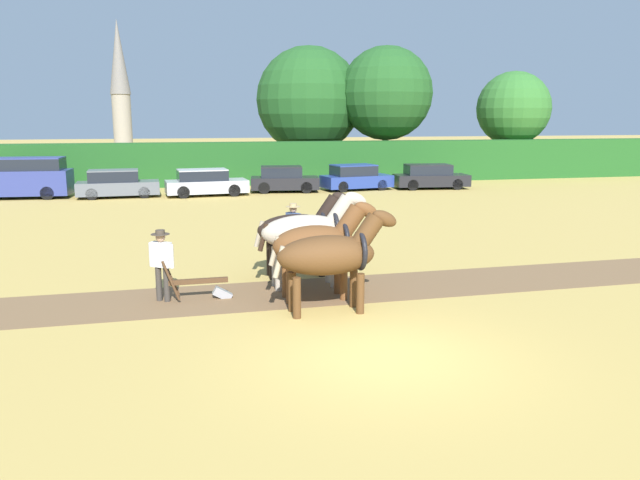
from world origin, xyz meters
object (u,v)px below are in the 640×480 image
parked_van (17,178)px  parked_car_left (117,184)px  farmer_at_plow (162,260)px  tree_left (309,100)px  church_spire (120,84)px  plow (204,286)px  farmer_beside_team (293,227)px  draft_horse_lead_left (331,255)px  parked_car_right (430,177)px  parked_car_center_left (205,183)px  tree_center_left (386,93)px  draft_horse_lead_right (319,244)px  tree_center (514,109)px  draft_horse_trail_right (300,229)px  parked_car_center (284,180)px  draft_horse_trail_left (309,232)px  parked_car_center_right (356,178)px

parked_van → parked_car_left: (5.08, -0.75, -0.40)m
farmer_at_plow → tree_left: bearing=16.0°
church_spire → parked_car_left: size_ratio=3.49×
plow → farmer_beside_team: size_ratio=0.94×
plow → draft_horse_lead_left: bearing=-31.9°
tree_left → parked_car_right: (5.40, -9.74, -4.74)m
tree_left → parked_car_center_left: (-7.97, -10.20, -4.74)m
tree_center_left → draft_horse_lead_right: 30.72m
tree_center → parked_car_right: (-9.30, -7.03, -4.15)m
tree_center_left → farmer_at_plow: bearing=-118.2°
parked_car_right → parked_van: bearing=-175.8°
tree_left → draft_horse_trail_right: 29.59m
farmer_at_plow → farmer_beside_team: 5.20m
draft_horse_lead_left → farmer_at_plow: (-3.65, 1.68, -0.30)m
tree_left → draft_horse_lead_left: (-6.25, -31.95, -4.15)m
parked_car_right → farmer_at_plow: bearing=-121.0°
parked_car_center → tree_center: bearing=28.3°
tree_center_left → plow: tree_center_left is taller
draft_horse_lead_left → parked_car_center: bearing=82.1°
parked_car_center_left → church_spire: bearing=94.8°
draft_horse_lead_left → parked_car_center_left: draft_horse_lead_left is taller
tree_center_left → draft_horse_lead_right: bearing=-111.7°
farmer_beside_team → parked_car_left: size_ratio=0.40×
church_spire → tree_center_left: bearing=-59.5°
tree_left → parked_car_left: tree_left is taller
church_spire → tree_left: bearing=-64.3°
church_spire → farmer_at_plow: bearing=-84.9°
plow → parked_car_right: (14.36, 20.58, 0.39)m
draft_horse_trail_left → plow: 2.95m
farmer_beside_team → parked_car_center_right: farmer_beside_team is taller
tree_center_left → parked_car_center_left: 15.84m
parked_car_center → parked_car_center_right: 4.31m
draft_horse_trail_left → draft_horse_lead_right: bearing=-90.2°
draft_horse_lead_left → parked_car_center_right: (7.08, 22.58, -0.58)m
draft_horse_trail_left → parked_car_left: 20.85m
tree_center_left → church_spire: 40.19m
church_spire → parked_car_center_left: church_spire is taller
draft_horse_trail_right → draft_horse_lead_right: bearing=-90.2°
tree_left → tree_center_left: size_ratio=1.02×
tree_center → parked_car_center_left: (-22.68, -7.48, -4.15)m
parked_car_center_right → parked_car_center: bearing=171.4°
parked_van → farmer_beside_team: bearing=-52.9°
tree_center → farmer_beside_team: 31.99m
parked_car_center_left → parked_car_center: size_ratio=1.11×
draft_horse_lead_left → parked_van: 25.54m
draft_horse_trail_right → draft_horse_trail_left: bearing=-90.1°
plow → parked_car_right: 25.10m
draft_horse_trail_left → draft_horse_trail_right: 1.12m
tree_center → parked_car_left: tree_center is taller
farmer_at_plow → draft_horse_trail_left: bearing=-47.4°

